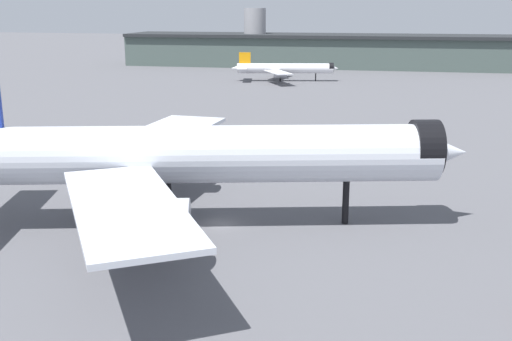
{
  "coord_description": "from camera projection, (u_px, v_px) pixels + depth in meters",
  "views": [
    {
      "loc": [
        19.63,
        -61.63,
        23.45
      ],
      "look_at": [
        3.65,
        1.14,
        6.19
      ],
      "focal_mm": 43.35,
      "sensor_mm": 36.0,
      "label": 1
    }
  ],
  "objects": [
    {
      "name": "service_truck_front",
      "position": [
        175.0,
        143.0,
        102.24
      ],
      "size": [
        5.66,
        2.93,
        3.0
      ],
      "rotation": [
        0.0,
        0.0,
        0.08
      ],
      "color": "black",
      "rests_on": "ground"
    },
    {
      "name": "airliner_far_taxiway",
      "position": [
        284.0,
        69.0,
        198.73
      ],
      "size": [
        34.46,
        30.96,
        9.16
      ],
      "rotation": [
        0.0,
        0.0,
        0.23
      ],
      "color": "white",
      "rests_on": "ground"
    },
    {
      "name": "ground",
      "position": [
        222.0,
        225.0,
        68.43
      ],
      "size": [
        900.0,
        900.0,
        0.0
      ],
      "primitive_type": "plane",
      "color": "#56565B"
    },
    {
      "name": "terminal_building",
      "position": [
        402.0,
        51.0,
        239.54
      ],
      "size": [
        223.44,
        36.86,
        22.79
      ],
      "rotation": [
        0.0,
        0.0,
        0.05
      ],
      "color": "#475651",
      "rests_on": "ground"
    },
    {
      "name": "airliner_near_gate",
      "position": [
        186.0,
        156.0,
        66.32
      ],
      "size": [
        60.37,
        53.76,
        17.97
      ],
      "rotation": [
        0.0,
        0.0,
        0.29
      ],
      "color": "silver",
      "rests_on": "ground"
    }
  ]
}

